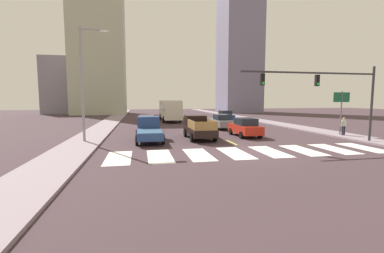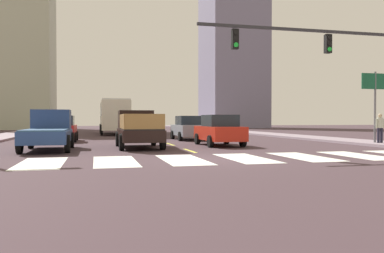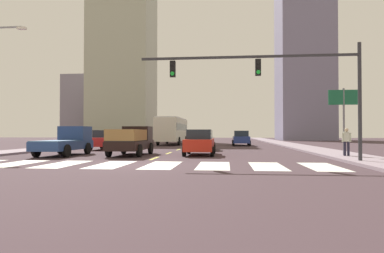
% 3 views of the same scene
% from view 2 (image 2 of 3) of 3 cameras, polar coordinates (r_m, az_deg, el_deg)
% --- Properties ---
extents(ground_plane, '(160.00, 160.00, 0.00)m').
position_cam_2_polar(ground_plane, '(14.75, 3.30, -4.68)').
color(ground_plane, '#3F2E34').
extents(sidewalk_right, '(2.87, 110.00, 0.15)m').
position_cam_2_polar(sidewalk_right, '(35.80, 12.68, -1.24)').
color(sidewalk_right, gray).
rests_on(sidewalk_right, ground).
extents(crosswalk_stripe_1, '(1.47, 3.90, 0.01)m').
position_cam_2_polar(crosswalk_stripe_1, '(14.21, -20.83, -4.94)').
color(crosswalk_stripe_1, silver).
rests_on(crosswalk_stripe_1, ground).
extents(crosswalk_stripe_2, '(1.47, 3.90, 0.01)m').
position_cam_2_polar(crosswalk_stripe_2, '(14.12, -11.00, -4.93)').
color(crosswalk_stripe_2, silver).
rests_on(crosswalk_stripe_2, ground).
extents(crosswalk_stripe_3, '(1.47, 3.90, 0.01)m').
position_cam_2_polar(crosswalk_stripe_3, '(14.44, -1.32, -4.78)').
color(crosswalk_stripe_3, silver).
rests_on(crosswalk_stripe_3, ground).
extents(crosswalk_stripe_4, '(1.47, 3.90, 0.01)m').
position_cam_2_polar(crosswalk_stripe_4, '(15.14, 7.69, -4.52)').
color(crosswalk_stripe_4, silver).
rests_on(crosswalk_stripe_4, ground).
extents(crosswalk_stripe_5, '(1.47, 3.90, 0.01)m').
position_cam_2_polar(crosswalk_stripe_5, '(16.18, 15.72, -4.20)').
color(crosswalk_stripe_5, silver).
rests_on(crosswalk_stripe_5, ground).
extents(crosswalk_stripe_6, '(1.47, 3.90, 0.01)m').
position_cam_2_polar(crosswalk_stripe_6, '(17.50, 22.66, -3.85)').
color(crosswalk_stripe_6, silver).
rests_on(crosswalk_stripe_6, ground).
extents(lane_dash_0, '(0.16, 2.40, 0.01)m').
position_cam_2_polar(lane_dash_0, '(18.59, -0.32, -3.49)').
color(lane_dash_0, '#D7D443').
rests_on(lane_dash_0, ground).
extents(lane_dash_1, '(0.16, 2.40, 0.01)m').
position_cam_2_polar(lane_dash_1, '(23.47, -3.16, -2.56)').
color(lane_dash_1, '#D7D443').
rests_on(lane_dash_1, ground).
extents(lane_dash_2, '(0.16, 2.40, 0.01)m').
position_cam_2_polar(lane_dash_2, '(28.40, -5.01, -1.94)').
color(lane_dash_2, '#D7D443').
rests_on(lane_dash_2, ground).
extents(lane_dash_3, '(0.16, 2.40, 0.01)m').
position_cam_2_polar(lane_dash_3, '(33.34, -6.32, -1.51)').
color(lane_dash_3, '#D7D443').
rests_on(lane_dash_3, ground).
extents(lane_dash_4, '(0.16, 2.40, 0.01)m').
position_cam_2_polar(lane_dash_4, '(38.30, -7.28, -1.18)').
color(lane_dash_4, '#D7D443').
rests_on(lane_dash_4, ground).
extents(lane_dash_5, '(0.16, 2.40, 0.01)m').
position_cam_2_polar(lane_dash_5, '(43.27, -8.03, -0.93)').
color(lane_dash_5, '#D7D443').
rests_on(lane_dash_5, ground).
extents(lane_dash_6, '(0.16, 2.40, 0.01)m').
position_cam_2_polar(lane_dash_6, '(48.24, -8.62, -0.74)').
color(lane_dash_6, '#D7D443').
rests_on(lane_dash_6, ground).
extents(lane_dash_7, '(0.16, 2.40, 0.01)m').
position_cam_2_polar(lane_dash_7, '(53.22, -9.10, -0.58)').
color(lane_dash_7, '#D7D443').
rests_on(lane_dash_7, ground).
extents(pickup_stakebed, '(2.18, 5.20, 1.96)m').
position_cam_2_polar(pickup_stakebed, '(21.01, -7.77, -0.43)').
color(pickup_stakebed, black).
rests_on(pickup_stakebed, ground).
extents(pickup_dark, '(2.18, 5.20, 1.96)m').
position_cam_2_polar(pickup_dark, '(20.35, -19.85, -0.57)').
color(pickup_dark, navy).
rests_on(pickup_dark, ground).
extents(city_bus, '(2.72, 10.80, 3.32)m').
position_cam_2_polar(city_bus, '(40.24, -11.16, 1.69)').
color(city_bus, silver).
rests_on(city_bus, ground).
extents(sedan_mid, '(2.02, 4.40, 1.72)m').
position_cam_2_polar(sedan_mid, '(38.95, 1.50, 0.12)').
color(sedan_mid, navy).
rests_on(sedan_mid, ground).
extents(sedan_near_left, '(2.02, 4.40, 1.72)m').
position_cam_2_polar(sedan_near_left, '(28.42, -0.49, -0.21)').
color(sedan_near_left, gray).
rests_on(sedan_near_left, ground).
extents(sedan_far, '(2.02, 4.40, 1.72)m').
position_cam_2_polar(sedan_far, '(27.72, -18.25, -0.29)').
color(sedan_far, red).
rests_on(sedan_far, ground).
extents(sedan_near_right, '(2.02, 4.40, 1.72)m').
position_cam_2_polar(sedan_near_right, '(22.22, 3.92, -0.55)').
color(sedan_near_right, red).
rests_on(sedan_near_right, ground).
extents(traffic_signal_gantry, '(11.09, 0.27, 6.00)m').
position_cam_2_polar(traffic_signal_gantry, '(19.72, 22.10, 9.14)').
color(traffic_signal_gantry, '#2D2D33').
rests_on(traffic_signal_gantry, ground).
extents(direction_sign_green, '(1.70, 0.12, 4.20)m').
position_cam_2_polar(direction_sign_green, '(25.02, 24.79, 4.52)').
color(direction_sign_green, slate).
rests_on(direction_sign_green, ground).
extents(pedestrian_waiting, '(0.53, 0.34, 1.64)m').
position_cam_2_polar(pedestrian_waiting, '(24.68, 25.41, 0.11)').
color(pedestrian_waiting, '#201F30').
rests_on(pedestrian_waiting, sidewalk_right).
extents(block_mid_left, '(11.85, 10.53, 33.02)m').
position_cam_2_polar(block_mid_left, '(67.02, -24.54, 13.89)').
color(block_mid_left, '#AFB59C').
rests_on(block_mid_left, ground).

